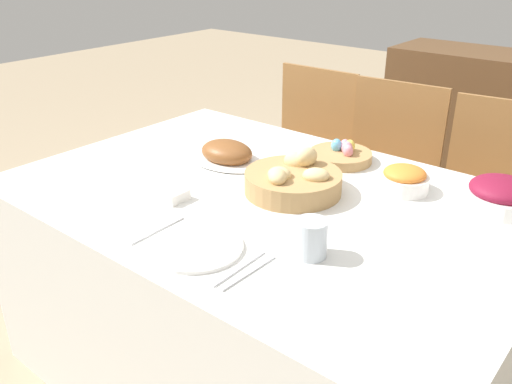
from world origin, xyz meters
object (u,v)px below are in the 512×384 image
fork (158,230)px  knife (239,268)px  chair_far_left (302,155)px  beet_salad_bowl (501,195)px  bread_basket (294,180)px  carrot_bowl (404,179)px  sideboard (488,134)px  ham_platter (227,154)px  egg_basket (341,155)px  chair_far_right (489,207)px  spoon (249,273)px  dinner_plate (196,247)px  butter_dish (168,193)px  chair_far_center (382,177)px  drinking_cup (311,238)px

fork → knife: same height
chair_far_left → beet_salad_bowl: size_ratio=4.07×
bread_basket → carrot_bowl: 0.34m
sideboard → ham_platter: 1.82m
egg_basket → fork: 0.76m
chair_far_right → spoon: size_ratio=4.68×
bread_basket → ham_platter: 0.34m
carrot_bowl → knife: (-0.10, -0.66, -0.04)m
dinner_plate → spoon: 0.18m
chair_far_right → sideboard: (-0.33, 1.01, -0.04)m
fork → spoon: same height
dinner_plate → beet_salad_bowl: bearing=54.6°
sideboard → butter_dish: bearing=-98.7°
chair_far_center → knife: bearing=-83.4°
sideboard → knife: bearing=-87.3°
dinner_plate → knife: (0.15, 0.00, -0.00)m
dinner_plate → chair_far_right: bearing=73.4°
chair_far_center → fork: bearing=-96.7°
sideboard → fork: 2.28m
spoon → beet_salad_bowl: bearing=66.1°
ham_platter → knife: ham_platter is taller
bread_basket → dinner_plate: bearing=-88.6°
chair_far_left → knife: chair_far_left is taller
chair_far_right → butter_dish: chair_far_right is taller
bread_basket → ham_platter: bread_basket is taller
beet_salad_bowl → spoon: beet_salad_bowl is taller
chair_far_center → drinking_cup: 1.17m
chair_far_center → knife: size_ratio=4.68×
beet_salad_bowl → fork: (-0.67, -0.73, -0.04)m
chair_far_right → drinking_cup: chair_far_right is taller
spoon → carrot_bowl: bearing=85.0°
knife → chair_far_right: bearing=78.6°
chair_far_center → ham_platter: size_ratio=2.87×
chair_far_left → spoon: bearing=-61.0°
sideboard → drinking_cup: bearing=-84.5°
chair_far_left → dinner_plate: bearing=-67.6°
egg_basket → fork: (-0.11, -0.75, -0.02)m
chair_far_right → carrot_bowl: size_ratio=5.71×
spoon → drinking_cup: size_ratio=1.94×
knife → butter_dish: size_ratio=1.54×
fork → drinking_cup: drinking_cup is taller
chair_far_center → dinner_plate: chair_far_center is taller
chair_far_center → butter_dish: chair_far_center is taller
spoon → butter_dish: butter_dish is taller
chair_far_right → bread_basket: chair_far_right is taller
chair_far_left → dinner_plate: size_ratio=3.65×
bread_basket → beet_salad_bowl: bread_basket is taller
butter_dish → ham_platter: bearing=100.9°
ham_platter → dinner_plate: bearing=-55.3°
sideboard → dinner_plate: sideboard is taller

